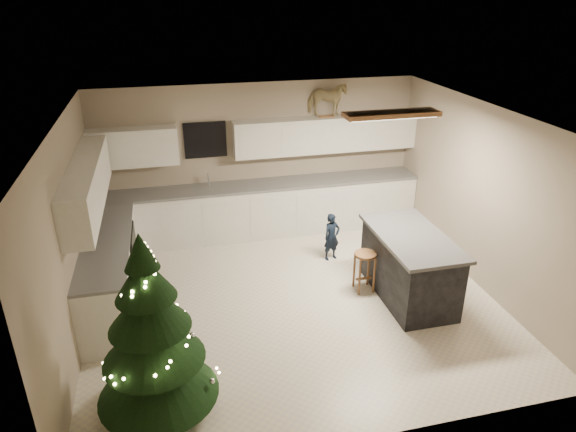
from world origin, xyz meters
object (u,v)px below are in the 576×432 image
at_px(island, 409,265).
at_px(bar_stool, 365,262).
at_px(christmas_tree, 153,342).
at_px(toddler, 332,237).
at_px(rocking_horse, 327,99).

xyz_separation_m(island, bar_stool, (-0.55, 0.28, -0.03)).
bearing_deg(christmas_tree, toddler, 43.90).
bearing_deg(island, bar_stool, 153.08).
xyz_separation_m(christmas_tree, rocking_horse, (3.00, 3.92, 1.46)).
height_order(island, christmas_tree, christmas_tree).
bearing_deg(island, rocking_horse, 99.88).
bearing_deg(rocking_horse, bar_stool, -163.24).
bearing_deg(island, christmas_tree, -158.46).
height_order(island, bar_stool, island).
bearing_deg(christmas_tree, bar_stool, 29.46).
distance_m(bar_stool, christmas_tree, 3.35).
bearing_deg(rocking_horse, island, -150.85).
bearing_deg(bar_stool, christmas_tree, -150.54).
bearing_deg(rocking_horse, toddler, -172.43).
bearing_deg(toddler, island, -75.82).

